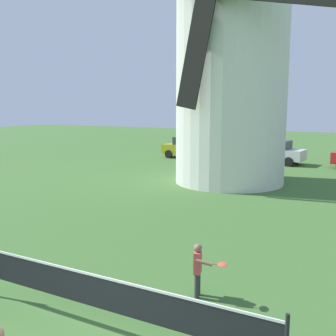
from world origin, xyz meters
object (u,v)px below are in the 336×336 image
(player_far, at_px, (199,267))
(parked_car_silver, at_px, (271,151))
(windmill, at_px, (232,52))
(tennis_net, at_px, (111,296))
(parked_car_mustard, at_px, (191,147))

(player_far, relative_size, parked_car_silver, 0.25)
(windmill, height_order, parked_car_silver, windmill)
(windmill, relative_size, parked_car_silver, 3.06)
(tennis_net, distance_m, parked_car_silver, 21.68)
(parked_car_mustard, bearing_deg, tennis_net, -68.79)
(tennis_net, xyz_separation_m, player_far, (0.76, 1.89, -0.06))
(parked_car_mustard, distance_m, parked_car_silver, 5.85)
(windmill, distance_m, parked_car_silver, 9.60)
(parked_car_silver, bearing_deg, parked_car_mustard, -178.87)
(player_far, bearing_deg, tennis_net, -111.81)
(player_far, height_order, parked_car_mustard, parked_car_mustard)
(windmill, distance_m, player_far, 13.60)
(windmill, xyz_separation_m, parked_car_silver, (0.26, 7.83, -5.55))
(player_far, bearing_deg, parked_car_mustard, 114.90)
(tennis_net, bearing_deg, parked_car_silver, 96.53)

